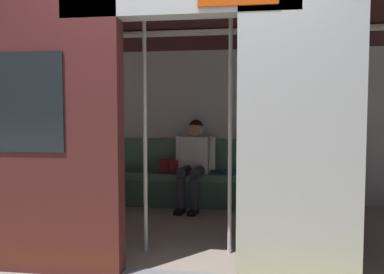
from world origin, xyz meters
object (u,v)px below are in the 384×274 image
at_px(grab_pole_far, 230,135).
at_px(train_car, 191,91).
at_px(book, 226,172).
at_px(grab_pole_door, 145,134).
at_px(handbag, 169,166).
at_px(bench_seat, 204,181).
at_px(person_seated, 194,158).

bearing_deg(grab_pole_far, train_car, -55.45).
bearing_deg(train_car, book, -108.12).
bearing_deg(grab_pole_door, handbag, -86.23).
bearing_deg(grab_pole_door, book, -111.19).
bearing_deg(train_car, handbag, -67.23).
relative_size(train_car, handbag, 24.62).
height_order(bench_seat, book, book).
height_order(train_car, person_seated, train_car).
xyz_separation_m(book, grab_pole_far, (-0.08, 1.69, 0.60)).
relative_size(train_car, bench_seat, 2.24).
distance_m(handbag, grab_pole_far, 1.96).
bearing_deg(bench_seat, person_seated, 20.94).
bearing_deg(grab_pole_door, person_seated, -98.51).
xyz_separation_m(book, grab_pole_door, (0.67, 1.74, 0.60)).
bearing_deg(person_seated, bench_seat, -159.06).
xyz_separation_m(handbag, book, (-0.79, -0.01, -0.07)).
height_order(handbag, grab_pole_door, grab_pole_door).
xyz_separation_m(train_car, handbag, (0.44, -1.05, -0.96)).
height_order(bench_seat, grab_pole_door, grab_pole_door).
xyz_separation_m(train_car, bench_seat, (-0.05, -1.01, -1.15)).
relative_size(bench_seat, person_seated, 2.41).
distance_m(book, grab_pole_far, 1.79).
height_order(handbag, grab_pole_far, grab_pole_far).
bearing_deg(person_seated, book, -166.16).
relative_size(handbag, grab_pole_door, 0.12).
relative_size(train_car, grab_pole_door, 2.99).
relative_size(bench_seat, grab_pole_door, 1.33).
distance_m(person_seated, book, 0.49).
height_order(person_seated, handbag, person_seated).
height_order(grab_pole_door, grab_pole_far, same).
height_order(train_car, bench_seat, train_car).
bearing_deg(handbag, grab_pole_door, 93.77).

